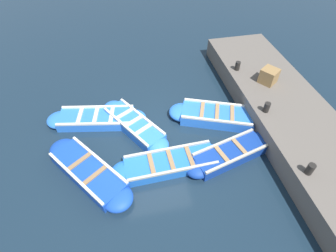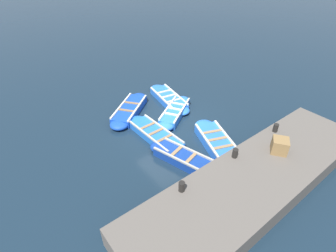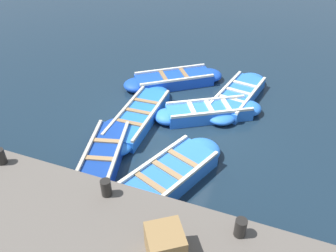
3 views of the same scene
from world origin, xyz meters
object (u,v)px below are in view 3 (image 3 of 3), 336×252
(boat_centre, at_px, (238,96))
(bollard_mid_south, at_px, (240,228))
(boat_near_quay, at_px, (209,112))
(boat_outer_left, at_px, (167,177))
(boat_end_of_row, at_px, (139,116))
(boat_inner_gap, at_px, (174,80))
(bollard_north, at_px, (1,156))
(bollard_mid_north, at_px, (106,188))
(wooden_crate, at_px, (165,244))
(boat_bow_out, at_px, (104,155))

(boat_centre, relative_size, bollard_mid_south, 10.51)
(boat_near_quay, bearing_deg, boat_outer_left, -3.23)
(boat_near_quay, relative_size, bollard_mid_south, 9.07)
(boat_end_of_row, bearing_deg, boat_inner_gap, 175.74)
(bollard_north, distance_m, bollard_mid_south, 5.04)
(bollard_mid_north, relative_size, wooden_crate, 0.63)
(boat_bow_out, xyz_separation_m, bollard_mid_south, (1.57, 3.57, 0.78))
(boat_centre, xyz_separation_m, boat_outer_left, (4.28, -0.78, 0.03))
(boat_centre, bearing_deg, boat_end_of_row, -48.23)
(boat_end_of_row, xyz_separation_m, boat_inner_gap, (-2.49, 0.19, 0.02))
(bollard_north, distance_m, bollard_mid_north, 2.52)
(boat_bow_out, distance_m, boat_outer_left, 1.75)
(boat_centre, height_order, boat_near_quay, boat_near_quay)
(boat_outer_left, xyz_separation_m, wooden_crate, (2.23, 0.82, 0.87))
(boat_centre, xyz_separation_m, bollard_mid_north, (5.70, -1.47, 0.80))
(boat_near_quay, bearing_deg, boat_bow_out, -33.91)
(boat_inner_gap, distance_m, bollard_mid_north, 6.09)
(boat_end_of_row, distance_m, wooden_crate, 5.06)
(boat_centre, distance_m, boat_end_of_row, 3.32)
(boat_end_of_row, distance_m, boat_inner_gap, 2.50)
(boat_outer_left, bearing_deg, boat_inner_gap, -161.73)
(boat_inner_gap, distance_m, wooden_crate, 7.23)
(boat_end_of_row, distance_m, bollard_north, 3.89)
(boat_centre, height_order, bollard_mid_north, bollard_mid_north)
(boat_inner_gap, height_order, bollard_mid_south, bollard_mid_south)
(boat_bow_out, height_order, boat_centre, boat_bow_out)
(bollard_north, bearing_deg, boat_end_of_row, 156.55)
(boat_inner_gap, relative_size, bollard_north, 9.56)
(wooden_crate, bearing_deg, boat_centre, -179.69)
(wooden_crate, bearing_deg, bollard_mid_south, 128.35)
(boat_outer_left, xyz_separation_m, boat_inner_gap, (-4.57, -1.51, -0.01))
(boat_end_of_row, bearing_deg, bollard_mid_south, 45.29)
(boat_bow_out, bearing_deg, wooden_crate, 47.02)
(boat_near_quay, height_order, bollard_north, bollard_north)
(boat_centre, xyz_separation_m, boat_end_of_row, (2.21, -2.47, -0.00))
(boat_centre, height_order, boat_outer_left, boat_outer_left)
(bollard_north, xyz_separation_m, wooden_crate, (0.81, 4.02, 0.10))
(boat_centre, relative_size, boat_inner_gap, 1.10)
(bollard_north, bearing_deg, boat_bow_out, 136.99)
(boat_near_quay, xyz_separation_m, boat_inner_gap, (-1.57, -1.68, 0.00))
(boat_near_quay, xyz_separation_m, bollard_north, (4.41, -3.38, 0.78))
(boat_bow_out, distance_m, boat_centre, 4.84)
(boat_near_quay, relative_size, bollard_north, 9.07)
(boat_bow_out, height_order, boat_outer_left, boat_outer_left)
(bollard_mid_north, height_order, wooden_crate, wooden_crate)
(boat_inner_gap, bearing_deg, boat_end_of_row, -4.26)
(boat_near_quay, xyz_separation_m, bollard_mid_north, (4.41, -0.86, 0.78))
(wooden_crate, bearing_deg, boat_bow_out, -132.98)
(boat_end_of_row, relative_size, wooden_crate, 6.70)
(boat_inner_gap, relative_size, wooden_crate, 5.99)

